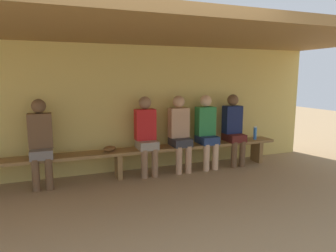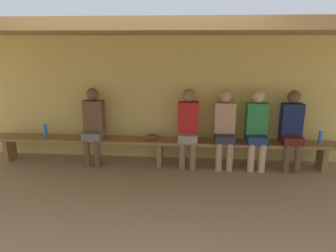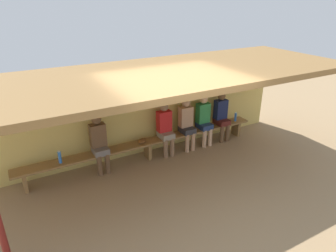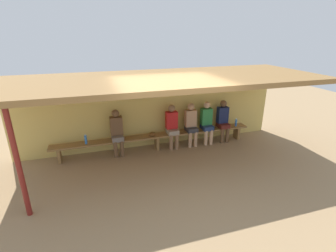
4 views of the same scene
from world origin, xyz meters
TOP-DOWN VIEW (x-y plane):
  - ground_plane at (0.00, 0.00)m, footprint 24.00×24.00m
  - back_wall at (0.00, 2.00)m, footprint 8.00×0.20m
  - dugout_roof at (0.00, 0.70)m, footprint 8.00×2.80m
  - bench at (0.00, 1.55)m, footprint 6.00×0.36m
  - player_leftmost at (-1.16, 1.55)m, footprint 0.34×0.42m
  - player_in_white at (1.63, 1.55)m, footprint 0.34×0.42m
  - player_rightmost at (2.20, 1.55)m, footprint 0.34×0.42m
  - player_with_sunglasses at (1.10, 1.55)m, footprint 0.34×0.42m
  - player_near_post at (0.49, 1.55)m, footprint 0.34×0.42m
  - water_bottle_blue at (-2.02, 1.51)m, footprint 0.07×0.07m
  - water_bottle_orange at (2.66, 1.52)m, footprint 0.06×0.06m
  - baseball_glove_dark_brown at (-0.14, 1.55)m, footprint 0.29×0.28m

SIDE VIEW (x-z plane):
  - ground_plane at x=0.00m, z-range 0.00..0.00m
  - bench at x=0.00m, z-range 0.16..0.62m
  - baseball_glove_dark_brown at x=-0.14m, z-range 0.46..0.55m
  - water_bottle_orange at x=2.66m, z-range 0.45..0.71m
  - water_bottle_blue at x=-2.02m, z-range 0.45..0.73m
  - player_leftmost at x=-1.16m, z-range 0.06..1.40m
  - player_in_white at x=1.63m, z-range 0.06..1.40m
  - player_rightmost at x=2.20m, z-range 0.06..1.40m
  - player_with_sunglasses at x=1.10m, z-range 0.06..1.40m
  - player_near_post at x=0.49m, z-range 0.06..1.40m
  - back_wall at x=0.00m, z-range 0.00..2.20m
  - dugout_roof at x=0.00m, z-range 2.20..2.32m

